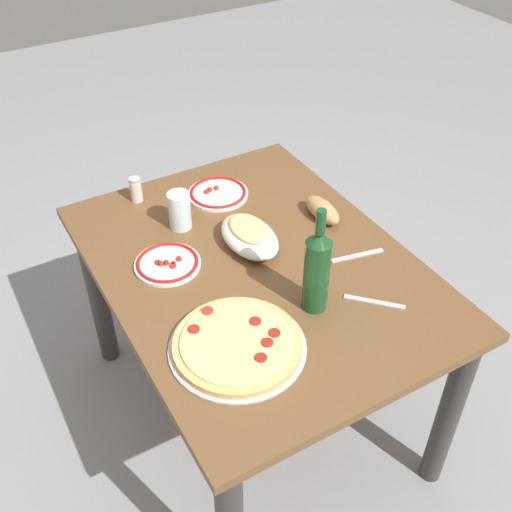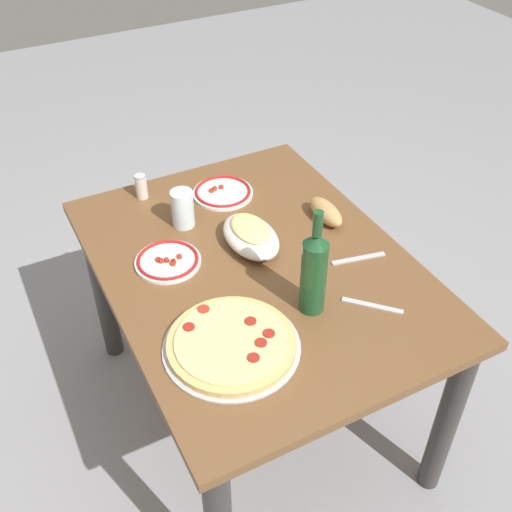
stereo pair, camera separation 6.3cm
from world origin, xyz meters
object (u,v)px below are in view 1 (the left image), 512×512
wine_bottle (317,269)px  water_glass (180,211)px  side_plate_far (218,193)px  baked_pasta_dish (249,235)px  spice_shaker (136,189)px  pepperoni_pizza (237,345)px  bread_loaf (322,210)px  dining_table (256,294)px  side_plate_near (168,263)px

wine_bottle → water_glass: (-0.51, -0.17, -0.07)m
side_plate_far → wine_bottle: bearing=-1.8°
baked_pasta_dish → water_glass: size_ratio=1.92×
baked_pasta_dish → spice_shaker: (-0.40, -0.21, 0.00)m
pepperoni_pizza → wine_bottle: size_ratio=1.11×
water_glass → spice_shaker: bearing=-162.5°
bread_loaf → wine_bottle: bearing=-37.7°
water_glass → spice_shaker: 0.22m
dining_table → pepperoni_pizza: 0.36m
wine_bottle → spice_shaker: bearing=-162.3°
side_plate_far → baked_pasta_dish: bearing=-8.2°
side_plate_near → dining_table: bearing=61.8°
spice_shaker → bread_loaf: bearing=50.7°
side_plate_far → bread_loaf: bread_loaf is taller
side_plate_far → spice_shaker: size_ratio=2.38×
pepperoni_pizza → side_plate_far: bearing=156.8°
wine_bottle → spice_shaker: size_ratio=3.70×
side_plate_near → spice_shaker: bearing=172.4°
wine_bottle → bread_loaf: bearing=142.3°
side_plate_far → bread_loaf: bearing=39.3°
water_glass → side_plate_far: bearing=118.1°
side_plate_near → bread_loaf: 0.53m
dining_table → water_glass: 0.36m
dining_table → side_plate_far: (-0.38, 0.07, 0.13)m
dining_table → pepperoni_pizza: (0.27, -0.21, 0.14)m
dining_table → pepperoni_pizza: bearing=-38.1°
pepperoni_pizza → dining_table: bearing=141.9°
baked_pasta_dish → bread_loaf: bearing=91.7°
dining_table → pepperoni_pizza: size_ratio=3.26×
pepperoni_pizza → baked_pasta_dish: (-0.35, 0.23, 0.03)m
water_glass → baked_pasta_dish: bearing=36.1°
wine_bottle → dining_table: bearing=-168.1°
water_glass → bread_loaf: (0.19, 0.42, -0.03)m
side_plate_near → water_glass: bearing=143.7°
dining_table → water_glass: bearing=-157.5°
bread_loaf → side_plate_far: bearing=-140.7°
side_plate_far → spice_shaker: spice_shaker is taller
baked_pasta_dish → spice_shaker: spice_shaker is taller
pepperoni_pizza → water_glass: size_ratio=2.86×
wine_bottle → pepperoni_pizza: bearing=-82.9°
side_plate_far → bread_loaf: (0.29, 0.23, 0.02)m
baked_pasta_dish → wine_bottle: 0.33m
water_glass → spice_shaker: water_glass is taller
side_plate_far → water_glass: bearing=-61.9°
dining_table → wine_bottle: (0.23, 0.05, 0.25)m
wine_bottle → side_plate_near: bearing=-141.9°
dining_table → side_plate_far: side_plate_far is taller
water_glass → pepperoni_pizza: bearing=-9.6°
spice_shaker → baked_pasta_dish: bearing=27.2°
dining_table → spice_shaker: (-0.49, -0.18, 0.17)m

